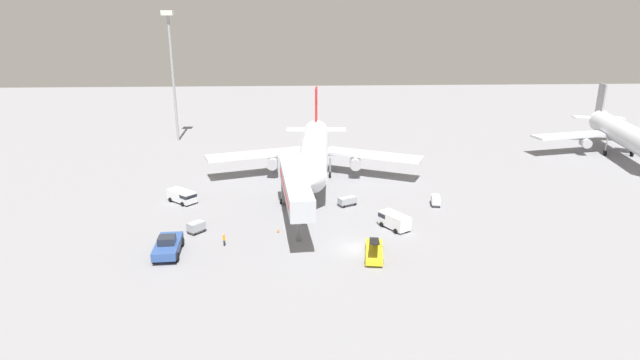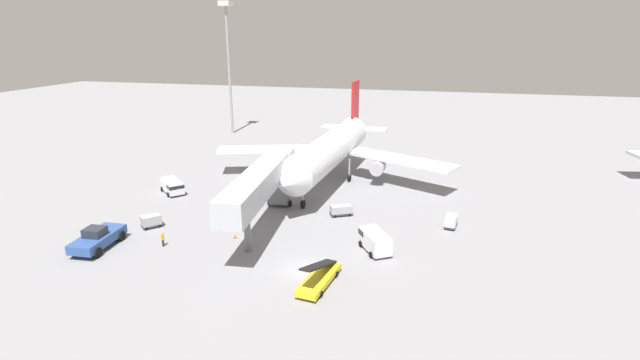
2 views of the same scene
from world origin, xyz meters
name	(u,v)px [view 1 (image 1 of 2)]	position (x,y,z in m)	size (l,w,h in m)	color
ground_plane	(355,249)	(0.00, 0.00, 0.00)	(300.00, 300.00, 0.00)	gray
airplane_at_gate	(314,151)	(-4.03, 28.91, 5.03)	(38.13, 37.92, 13.84)	silver
jet_bridge	(294,183)	(-7.46, 9.02, 5.72)	(5.13, 21.90, 7.52)	#B2B7C1
pushback_tug	(168,246)	(-22.68, -0.44, 1.13)	(3.36, 6.67, 2.43)	#2D4C8E
belt_loader_truck	(374,250)	(2.05, -2.15, 0.76)	(2.87, 6.61, 3.10)	yellow
service_van_outer_right	(182,196)	(-24.62, 17.68, 1.08)	(5.01, 4.79, 1.86)	silver
service_van_far_left	(394,220)	(5.91, 6.21, 1.18)	(4.05, 4.86, 2.07)	white
baggage_cart_near_center	(196,227)	(-20.45, 5.95, 0.81)	(2.47, 2.54, 1.46)	#38383D
baggage_cart_rear_right	(436,200)	(13.83, 14.60, 0.81)	(1.56, 2.47, 1.46)	#38383D
baggage_cart_mid_center	(347,201)	(0.49, 15.14, 0.74)	(2.98, 2.39, 1.31)	#38383D
ground_crew_worker_foreground	(224,239)	(-16.23, 1.63, 0.86)	(0.43, 0.43, 1.63)	#1E2333
safety_cone_alpha	(278,231)	(-9.62, 5.53, 0.24)	(0.32, 0.32, 0.50)	black
airplane_background	(623,133)	(58.09, 40.50, 4.81)	(34.85, 35.71, 12.88)	silver
apron_light_mast	(171,54)	(-33.87, 58.80, 19.28)	(2.40, 2.40, 28.20)	#93969B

